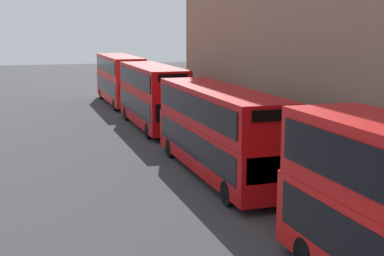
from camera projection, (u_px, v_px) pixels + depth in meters
The scene contains 4 objects.
bus_second_in_queue at pixel (218, 128), 24.46m from camera, with size 2.59×11.43×4.08m.
bus_third_in_queue at pixel (152, 94), 36.31m from camera, with size 2.59×10.31×4.26m.
bus_trailing at pixel (120, 77), 47.83m from camera, with size 2.59×10.95×4.32m.
pedestrian at pixel (162, 103), 43.49m from camera, with size 0.36×0.36×1.60m.
Camera 1 is at (-6.94, -3.15, 6.79)m, focal length 50.00 mm.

